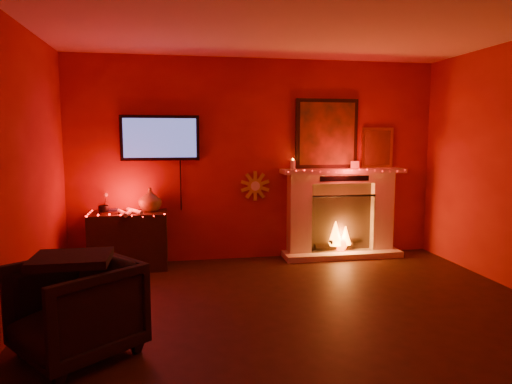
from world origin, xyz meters
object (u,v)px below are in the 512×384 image
(fireplace, at_px, (340,205))
(tv, at_px, (160,138))
(armchair, at_px, (76,309))
(console_table, at_px, (130,237))
(sunburst_clock, at_px, (255,186))

(fireplace, xyz_separation_m, tv, (-2.44, 0.06, 0.92))
(fireplace, height_order, armchair, fireplace)
(tv, xyz_separation_m, console_table, (-0.40, -0.19, -1.24))
(fireplace, distance_m, armchair, 3.92)
(sunburst_clock, xyz_separation_m, armchair, (-1.85, -2.54, -0.63))
(fireplace, relative_size, console_table, 2.13)
(sunburst_clock, bearing_deg, tv, -178.76)
(armchair, bearing_deg, sunburst_clock, 105.99)
(armchair, bearing_deg, tv, 128.62)
(tv, xyz_separation_m, armchair, (-0.60, -2.51, -1.28))
(fireplace, bearing_deg, tv, 178.50)
(console_table, bearing_deg, fireplace, 2.57)
(fireplace, bearing_deg, armchair, -141.21)
(fireplace, relative_size, sunburst_clock, 5.45)
(console_table, relative_size, armchair, 1.25)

